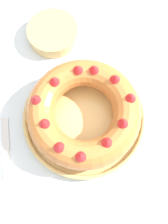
# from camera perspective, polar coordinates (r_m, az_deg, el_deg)

# --- Properties ---
(ground_plane) EXTENTS (8.00, 8.00, 0.00)m
(ground_plane) POSITION_cam_1_polar(r_m,az_deg,el_deg) (1.50, -0.51, -11.10)
(ground_plane) COLOR gray
(dining_table) EXTENTS (1.55, 1.25, 0.77)m
(dining_table) POSITION_cam_1_polar(r_m,az_deg,el_deg) (0.82, -0.92, -5.16)
(dining_table) COLOR silver
(dining_table) RESTS_ON ground_plane
(serving_dish) EXTENTS (0.34, 0.34, 0.03)m
(serving_dish) POSITION_cam_1_polar(r_m,az_deg,el_deg) (0.74, -0.00, -1.24)
(serving_dish) COLOR tan
(serving_dish) RESTS_ON dining_table
(bundt_cake) EXTENTS (0.30, 0.30, 0.09)m
(bundt_cake) POSITION_cam_1_polar(r_m,az_deg,el_deg) (0.69, -0.00, 0.03)
(bundt_cake) COLOR #C67538
(bundt_cake) RESTS_ON serving_dish
(cake_knife) EXTENTS (0.02, 0.17, 0.01)m
(cake_knife) POSITION_cam_1_polar(r_m,az_deg,el_deg) (0.76, -16.61, -8.33)
(cake_knife) COLOR white
(cake_knife) RESTS_ON dining_table
(side_bowl) EXTENTS (0.16, 0.16, 0.04)m
(side_bowl) POSITION_cam_1_polar(r_m,az_deg,el_deg) (0.86, -6.75, 16.64)
(side_bowl) COLOR tan
(side_bowl) RESTS_ON dining_table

